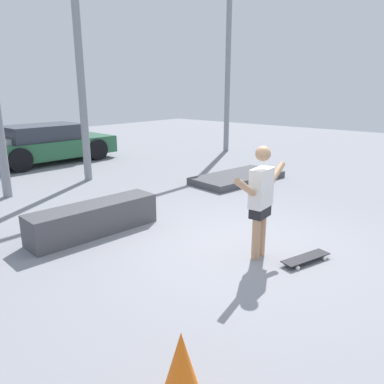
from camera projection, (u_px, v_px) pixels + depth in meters
name	position (u px, v px, depth m)	size (l,w,h in m)	color
ground_plane	(243.00, 249.00, 5.80)	(36.00, 36.00, 0.00)	gray
skateboarder	(261.00, 197.00, 5.30)	(1.44, 0.23, 1.65)	tan
skateboard	(306.00, 258.00, 5.36)	(0.84, 0.44, 0.08)	black
grind_box	(94.00, 219.00, 6.38)	(2.26, 0.56, 0.52)	#47474C
manual_pad	(238.00, 178.00, 10.04)	(2.57, 1.22, 0.17)	#47474C
canopy_support_right	(168.00, 31.00, 11.40)	(6.57, 0.20, 6.65)	gray
parked_car_green	(47.00, 144.00, 12.36)	(4.34, 1.97, 1.26)	#28603D
traffic_cone	(181.00, 373.00, 2.82)	(0.46, 0.46, 0.70)	black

